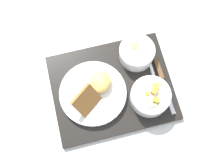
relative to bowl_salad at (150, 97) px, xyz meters
name	(u,v)px	position (x,y,z in m)	size (l,w,h in m)	color
ground_plane	(112,88)	(0.10, -0.08, -0.05)	(4.00, 4.00, 0.00)	silver
serving_tray	(112,87)	(0.10, -0.08, -0.04)	(0.43, 0.37, 0.01)	black
bowl_salad	(150,97)	(0.00, 0.00, 0.00)	(0.13, 0.13, 0.07)	white
bowl_soup	(137,52)	(-0.02, -0.15, 0.00)	(0.12, 0.12, 0.06)	white
plate_main	(94,92)	(0.16, -0.09, -0.02)	(0.22, 0.22, 0.08)	white
knife	(160,74)	(-0.07, -0.06, -0.03)	(0.04, 0.20, 0.01)	silver
spoon	(154,77)	(-0.05, -0.06, -0.03)	(0.04, 0.15, 0.01)	silver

